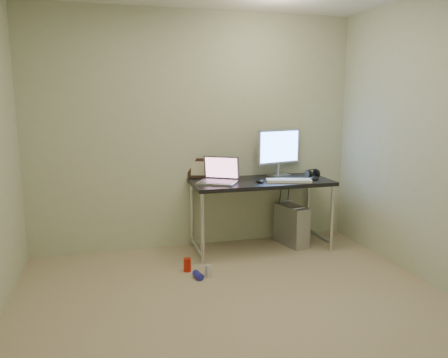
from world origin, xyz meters
TOP-DOWN VIEW (x-y plane):
  - floor at (0.00, 0.00)m, footprint 3.50×3.50m
  - wall_back at (0.00, 1.75)m, footprint 3.50×0.02m
  - desk at (0.63, 1.43)m, footprint 1.47×0.64m
  - tower_computer at (1.01, 1.46)m, footprint 0.28×0.45m
  - cable_a at (0.96, 1.70)m, footprint 0.01×0.16m
  - cable_b at (1.05, 1.68)m, footprint 0.02×0.11m
  - can_red at (-0.25, 1.00)m, footprint 0.07×0.07m
  - can_white at (-0.09, 0.82)m, footprint 0.07×0.07m
  - can_blue at (-0.19, 0.80)m, footprint 0.09×0.13m
  - laptop at (0.17, 1.43)m, footprint 0.48×0.46m
  - monitor at (0.92, 1.64)m, footprint 0.54×0.21m
  - keyboard at (0.88, 1.27)m, footprint 0.48×0.27m
  - mouse_right at (1.18, 1.31)m, footprint 0.10×0.14m
  - mouse_left at (0.57, 1.31)m, footprint 0.08×0.12m
  - headphones at (1.27, 1.52)m, footprint 0.16×0.10m
  - picture_frame at (0.04, 1.73)m, footprint 0.28×0.16m
  - webcam at (0.26, 1.69)m, footprint 0.04×0.03m

SIDE VIEW (x-z plane):
  - floor at x=0.00m, z-range 0.00..0.00m
  - can_blue at x=-0.19m, z-range 0.00..0.07m
  - can_white at x=-0.09m, z-range 0.00..0.11m
  - can_red at x=-0.25m, z-range 0.00..0.13m
  - tower_computer at x=1.01m, z-range -0.01..0.46m
  - cable_b at x=1.05m, z-range 0.02..0.74m
  - cable_a at x=0.96m, z-range 0.06..0.74m
  - desk at x=0.63m, z-range 0.29..1.04m
  - keyboard at x=0.88m, z-range 0.75..0.78m
  - mouse_left at x=0.57m, z-range 0.75..0.79m
  - mouse_right at x=1.18m, z-range 0.75..0.79m
  - headphones at x=1.27m, z-range 0.73..0.83m
  - laptop at x=0.17m, z-range 0.68..0.94m
  - webcam at x=0.26m, z-range 0.78..0.89m
  - picture_frame at x=0.04m, z-range 0.75..0.97m
  - monitor at x=0.92m, z-range 0.79..1.31m
  - wall_back at x=0.00m, z-range 0.00..2.50m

